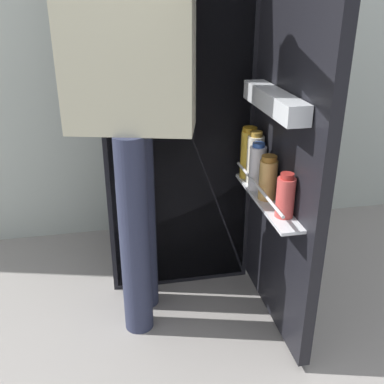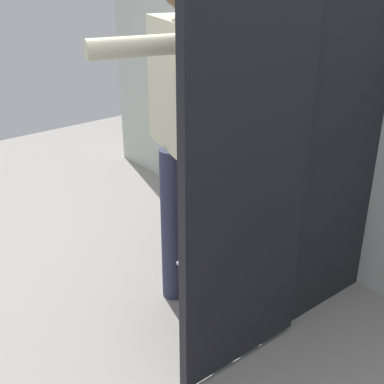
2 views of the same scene
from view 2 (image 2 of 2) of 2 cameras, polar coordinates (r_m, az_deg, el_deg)
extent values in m
plane|color=gray|center=(2.76, 1.34, -13.33)|extent=(6.73, 6.73, 0.00)
cube|color=beige|center=(2.87, 16.30, 15.00)|extent=(4.40, 0.10, 2.51)
cube|color=black|center=(2.68, 10.79, 6.72)|extent=(0.66, 0.61, 1.77)
cube|color=white|center=(2.47, 6.10, 5.43)|extent=(0.62, 0.01, 1.73)
cube|color=white|center=(2.47, 6.99, 8.05)|extent=(0.58, 0.09, 0.01)
cube|color=black|center=(2.02, 6.25, 0.83)|extent=(0.05, 0.66, 1.72)
cube|color=white|center=(2.21, 4.64, -6.01)|extent=(0.09, 0.54, 0.01)
cylinder|color=silver|center=(2.20, 3.99, -4.24)|extent=(0.01, 0.52, 0.01)
cube|color=white|center=(2.04, 5.01, 3.40)|extent=(0.08, 0.46, 0.07)
cylinder|color=tan|center=(2.17, 4.79, -4.09)|extent=(0.07, 0.07, 0.16)
cylinder|color=#996623|center=(2.13, 4.87, -2.03)|extent=(0.06, 0.06, 0.02)
cylinder|color=#EDE5CC|center=(2.27, 8.11, -2.29)|extent=(0.07, 0.07, 0.20)
cylinder|color=#B78933|center=(2.22, 8.28, 0.23)|extent=(0.05, 0.05, 0.02)
cylinder|color=#DB4C47|center=(2.08, 1.79, -5.62)|extent=(0.07, 0.07, 0.15)
cylinder|color=#B22D28|center=(2.04, 1.82, -3.62)|extent=(0.05, 0.05, 0.02)
cylinder|color=white|center=(2.23, 6.47, -2.94)|extent=(0.07, 0.07, 0.18)
cylinder|color=#335BB2|center=(2.19, 6.60, -0.67)|extent=(0.05, 0.05, 0.02)
cylinder|color=gold|center=(2.31, 8.87, -1.74)|extent=(0.07, 0.07, 0.20)
cylinder|color=#BC8419|center=(2.26, 9.06, 0.77)|extent=(0.06, 0.06, 0.02)
cylinder|color=gold|center=(2.49, 6.26, 9.28)|extent=(0.08, 0.08, 0.08)
cylinder|color=#2D334C|center=(2.72, 1.05, -3.20)|extent=(0.12, 0.12, 0.85)
cylinder|color=#2D334C|center=(2.66, -2.20, -3.87)|extent=(0.12, 0.12, 0.85)
cube|color=beige|center=(2.42, -0.63, 11.74)|extent=(0.50, 0.33, 0.60)
cylinder|color=beige|center=(2.52, 4.27, 11.70)|extent=(0.08, 0.08, 0.57)
cylinder|color=beige|center=(2.03, -3.62, 16.05)|extent=(0.23, 0.57, 0.08)
camera|label=1|loc=(2.01, -43.72, 7.05)|focal=42.39mm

